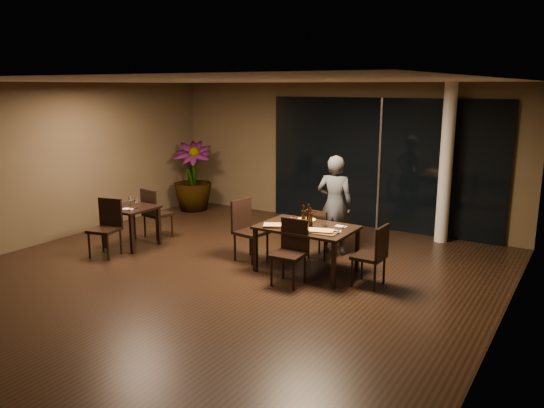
{
  "coord_description": "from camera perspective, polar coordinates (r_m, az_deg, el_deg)",
  "views": [
    {
      "loc": [
        4.84,
        -6.39,
        2.93
      ],
      "look_at": [
        0.38,
        0.74,
        1.05
      ],
      "focal_mm": 35.0,
      "sensor_mm": 36.0,
      "label": 1
    }
  ],
  "objects": [
    {
      "name": "wine_glass_a",
      "position": [
        10.22,
        -14.99,
        0.31
      ],
      "size": [
        0.07,
        0.07,
        0.16
      ],
      "primitive_type": null,
      "color": "white",
      "rests_on": "side_table"
    },
    {
      "name": "round_pizza",
      "position": [
        8.8,
        3.72,
        -1.72
      ],
      "size": [
        0.3,
        0.3,
        0.01
      ],
      "primitive_type": "cylinder",
      "color": "red",
      "rests_on": "main_table"
    },
    {
      "name": "bottle_c",
      "position": [
        8.5,
        3.95,
        -1.12
      ],
      "size": [
        0.07,
        0.07,
        0.33
      ],
      "primitive_type": null,
      "color": "black",
      "rests_on": "main_table"
    },
    {
      "name": "bottle_a",
      "position": [
        8.44,
        3.42,
        -1.24
      ],
      "size": [
        0.07,
        0.07,
        0.33
      ],
      "primitive_type": null,
      "color": "black",
      "rests_on": "main_table"
    },
    {
      "name": "ground",
      "position": [
        8.53,
        -4.87,
        -7.52
      ],
      "size": [
        8.0,
        8.0,
        0.0
      ],
      "primitive_type": "plane",
      "color": "black",
      "rests_on": "ground"
    },
    {
      "name": "bottle_b",
      "position": [
        8.39,
        4.17,
        -1.42
      ],
      "size": [
        0.07,
        0.07,
        0.3
      ],
      "primitive_type": null,
      "color": "black",
      "rests_on": "main_table"
    },
    {
      "name": "window_panel",
      "position": [
        11.15,
        11.55,
        4.2
      ],
      "size": [
        5.0,
        0.06,
        2.7
      ],
      "primitive_type": "cube",
      "color": "black",
      "rests_on": "ground"
    },
    {
      "name": "main_table",
      "position": [
        8.46,
        3.76,
        -2.89
      ],
      "size": [
        1.5,
        1.0,
        0.75
      ],
      "color": "black",
      "rests_on": "ground"
    },
    {
      "name": "wine_glass_b",
      "position": [
        9.94,
        -14.39,
        0.06
      ],
      "size": [
        0.08,
        0.08,
        0.18
      ],
      "primitive_type": null,
      "color": "white",
      "rests_on": "side_table"
    },
    {
      "name": "pizza_board_left",
      "position": [
        8.39,
        0.77,
        -2.41
      ],
      "size": [
        0.56,
        0.42,
        0.01
      ],
      "primitive_type": "cube",
      "rotation": [
        0.0,
        0.0,
        0.38
      ],
      "color": "#462916",
      "rests_on": "main_table"
    },
    {
      "name": "column",
      "position": [
        10.43,
        18.2,
        4.09
      ],
      "size": [
        0.24,
        0.24,
        3.0
      ],
      "primitive_type": "cylinder",
      "color": "silver",
      "rests_on": "ground"
    },
    {
      "name": "tumbler_right",
      "position": [
        8.46,
        5.69,
        -2.08
      ],
      "size": [
        0.07,
        0.07,
        0.09
      ],
      "primitive_type": "cylinder",
      "color": "white",
      "rests_on": "main_table"
    },
    {
      "name": "diner",
      "position": [
        9.38,
        6.76,
        -0.11
      ],
      "size": [
        0.65,
        0.49,
        1.76
      ],
      "primitive_type": "imported",
      "rotation": [
        0.0,
        0.0,
        3.3
      ],
      "color": "#2F3234",
      "rests_on": "ground"
    },
    {
      "name": "oblong_pizza_right",
      "position": [
        8.11,
        5.0,
        -2.87
      ],
      "size": [
        0.49,
        0.33,
        0.02
      ],
      "primitive_type": null,
      "rotation": [
        0.0,
        0.0,
        0.3
      ],
      "color": "maroon",
      "rests_on": "pizza_board_right"
    },
    {
      "name": "chair_side_far",
      "position": [
        10.56,
        -12.57,
        -0.72
      ],
      "size": [
        0.52,
        0.52,
        0.99
      ],
      "rotation": [
        0.0,
        0.0,
        2.99
      ],
      "color": "black",
      "rests_on": "ground"
    },
    {
      "name": "chair_main_near",
      "position": [
        7.99,
        2.06,
        -4.76
      ],
      "size": [
        0.47,
        0.47,
        0.98
      ],
      "rotation": [
        0.0,
        0.0,
        0.04
      ],
      "color": "black",
      "rests_on": "ground"
    },
    {
      "name": "wall_right",
      "position": [
        6.6,
        24.32,
        -1.05
      ],
      "size": [
        0.1,
        8.0,
        3.0
      ],
      "primitive_type": "cube",
      "color": "#493B27",
      "rests_on": "ground"
    },
    {
      "name": "side_table",
      "position": [
        10.12,
        -14.86,
        -1.0
      ],
      "size": [
        0.8,
        0.8,
        0.75
      ],
      "color": "black",
      "rests_on": "ground"
    },
    {
      "name": "tumbler_left",
      "position": [
        8.62,
        2.29,
        -1.72
      ],
      "size": [
        0.08,
        0.08,
        0.1
      ],
      "primitive_type": "cylinder",
      "color": "white",
      "rests_on": "main_table"
    },
    {
      "name": "side_napkin",
      "position": [
        9.9,
        -15.28,
        -0.53
      ],
      "size": [
        0.21,
        0.17,
        0.01
      ],
      "primitive_type": "cube",
      "rotation": [
        0.0,
        0.0,
        0.38
      ],
      "color": "white",
      "rests_on": "side_table"
    },
    {
      "name": "wall_back",
      "position": [
        11.6,
        7.1,
        5.42
      ],
      "size": [
        8.0,
        0.1,
        3.0
      ],
      "primitive_type": "cube",
      "color": "#493B27",
      "rests_on": "ground"
    },
    {
      "name": "chair_main_left",
      "position": [
        9.07,
        -2.71,
        -2.42
      ],
      "size": [
        0.54,
        0.54,
        1.04
      ],
      "rotation": [
        0.0,
        0.0,
        1.44
      ],
      "color": "black",
      "rests_on": "ground"
    },
    {
      "name": "napkin_far",
      "position": [
        8.44,
        7.43,
        -2.41
      ],
      "size": [
        0.18,
        0.11,
        0.01
      ],
      "primitive_type": "cube",
      "rotation": [
        0.0,
        0.0,
        0.05
      ],
      "color": "white",
      "rests_on": "main_table"
    },
    {
      "name": "oblong_pizza_left",
      "position": [
        8.39,
        0.77,
        -2.3
      ],
      "size": [
        0.52,
        0.41,
        0.02
      ],
      "primitive_type": null,
      "rotation": [
        0.0,
        0.0,
        0.5
      ],
      "color": "maroon",
      "rests_on": "pizza_board_left"
    },
    {
      "name": "napkin_near",
      "position": [
        8.15,
        6.79,
        -2.94
      ],
      "size": [
        0.2,
        0.15,
        0.01
      ],
      "primitive_type": "cube",
      "rotation": [
        0.0,
        0.0,
        0.3
      ],
      "color": "white",
      "rests_on": "main_table"
    },
    {
      "name": "chair_main_far",
      "position": [
        9.13,
        5.15,
        -2.96
      ],
      "size": [
        0.45,
        0.45,
        0.87
      ],
      "rotation": [
        0.0,
        0.0,
        3.02
      ],
      "color": "black",
      "rests_on": "ground"
    },
    {
      "name": "chair_main_right",
      "position": [
        7.98,
        10.94,
        -5.15
      ],
      "size": [
        0.45,
        0.45,
        0.95
      ],
      "rotation": [
        0.0,
        0.0,
        -1.6
      ],
      "color": "black",
      "rests_on": "ground"
    },
    {
      "name": "ceiling",
      "position": [
        8.02,
        -5.28,
        13.19
      ],
      "size": [
        8.0,
        8.0,
        0.04
      ],
      "primitive_type": "cube",
      "color": "silver",
      "rests_on": "wall_back"
    },
    {
      "name": "chair_side_near",
      "position": [
        9.74,
        -17.33,
        -2.08
      ],
      "size": [
        0.56,
        0.56,
        1.0
      ],
      "rotation": [
        0.0,
        0.0,
        0.23
      ],
      "color": "black",
      "rests_on": "ground"
    },
    {
      "name": "potted_plant",
      "position": [
        12.79,
        -8.56,
        2.96
      ],
      "size": [
        1.23,
        1.23,
        1.64
      ],
      "primitive_type": "imported",
      "rotation": [
        0.0,
        0.0,
        0.56
      ],
      "color": "#1A4818",
      "rests_on": "ground"
    },
    {
      "name": "pizza_board_right",
      "position": [
        8.11,
        4.99,
        -2.98
      ],
      "size": [
        0.62,
        0.35,
        0.01
      ],
      "primitive_type": "cube",
      "rotation": [
        0.0,
        0.0,
        0.09
      ],
      "color": "#462E16",
      "rests_on": "main_table"
    },
    {
      "name": "wall_left",
      "position": [
        11.04,
        -22.16,
        4.23
      ],
      "size": [
        0.1,
        8.0,
        3.0
      ],
      "primitive_type": "cube",
      "color": "#493B27",
      "rests_on": "ground"
    }
  ]
}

